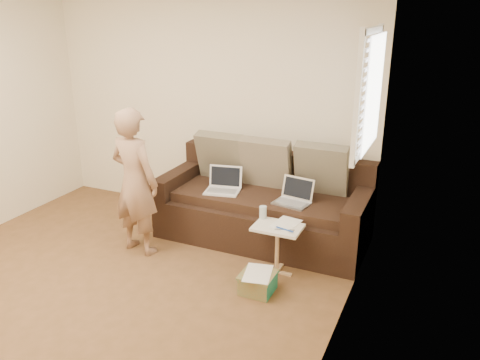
{
  "coord_description": "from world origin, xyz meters",
  "views": [
    {
      "loc": [
        2.62,
        -2.65,
        2.38
      ],
      "look_at": [
        0.8,
        1.4,
        0.78
      ],
      "focal_mm": 36.09,
      "sensor_mm": 36.0,
      "label": 1
    }
  ],
  "objects_px": {
    "person": "(135,182)",
    "sofa": "(263,202)",
    "laptop_white": "(222,192)",
    "drinking_glass": "(263,212)",
    "side_table": "(277,250)",
    "laptop_silver": "(291,204)",
    "striped_box": "(258,282)"
  },
  "relations": [
    {
      "from": "laptop_white",
      "to": "striped_box",
      "type": "relative_size",
      "value": 1.21
    },
    {
      "from": "sofa",
      "to": "laptop_silver",
      "type": "bearing_deg",
      "value": -23.02
    },
    {
      "from": "side_table",
      "to": "sofa",
      "type": "bearing_deg",
      "value": 122.06
    },
    {
      "from": "person",
      "to": "drinking_glass",
      "type": "bearing_deg",
      "value": -160.82
    },
    {
      "from": "side_table",
      "to": "striped_box",
      "type": "xyz_separation_m",
      "value": [
        -0.04,
        -0.37,
        -0.15
      ]
    },
    {
      "from": "sofa",
      "to": "laptop_white",
      "type": "xyz_separation_m",
      "value": [
        -0.41,
        -0.15,
        0.1
      ]
    },
    {
      "from": "laptop_white",
      "to": "striped_box",
      "type": "xyz_separation_m",
      "value": [
        0.76,
        -0.85,
        -0.43
      ]
    },
    {
      "from": "laptop_silver",
      "to": "laptop_white",
      "type": "bearing_deg",
      "value": -171.3
    },
    {
      "from": "person",
      "to": "side_table",
      "type": "bearing_deg",
      "value": -166.46
    },
    {
      "from": "drinking_glass",
      "to": "striped_box",
      "type": "relative_size",
      "value": 0.41
    },
    {
      "from": "striped_box",
      "to": "drinking_glass",
      "type": "bearing_deg",
      "value": 107.25
    },
    {
      "from": "laptop_white",
      "to": "side_table",
      "type": "distance_m",
      "value": 0.97
    },
    {
      "from": "laptop_white",
      "to": "drinking_glass",
      "type": "relative_size",
      "value": 2.98
    },
    {
      "from": "laptop_silver",
      "to": "laptop_white",
      "type": "relative_size",
      "value": 0.96
    },
    {
      "from": "person",
      "to": "side_table",
      "type": "height_order",
      "value": "person"
    },
    {
      "from": "laptop_white",
      "to": "laptop_silver",
      "type": "bearing_deg",
      "value": -12.03
    },
    {
      "from": "sofa",
      "to": "drinking_glass",
      "type": "bearing_deg",
      "value": -68.68
    },
    {
      "from": "person",
      "to": "drinking_glass",
      "type": "xyz_separation_m",
      "value": [
        1.26,
        0.25,
        -0.2
      ]
    },
    {
      "from": "sofa",
      "to": "person",
      "type": "bearing_deg",
      "value": -144.08
    },
    {
      "from": "laptop_white",
      "to": "side_table",
      "type": "relative_size",
      "value": 0.74
    },
    {
      "from": "person",
      "to": "sofa",
      "type": "bearing_deg",
      "value": -136.23
    },
    {
      "from": "laptop_silver",
      "to": "laptop_white",
      "type": "xyz_separation_m",
      "value": [
        -0.77,
        0.01,
        0.0
      ]
    },
    {
      "from": "laptop_white",
      "to": "person",
      "type": "distance_m",
      "value": 0.93
    },
    {
      "from": "laptop_white",
      "to": "person",
      "type": "relative_size",
      "value": 0.24
    },
    {
      "from": "side_table",
      "to": "striped_box",
      "type": "distance_m",
      "value": 0.4
    },
    {
      "from": "person",
      "to": "drinking_glass",
      "type": "relative_size",
      "value": 12.49
    },
    {
      "from": "laptop_white",
      "to": "side_table",
      "type": "bearing_deg",
      "value": -42.27
    },
    {
      "from": "laptop_silver",
      "to": "drinking_glass",
      "type": "bearing_deg",
      "value": -104.85
    },
    {
      "from": "drinking_glass",
      "to": "side_table",
      "type": "bearing_deg",
      "value": -29.78
    },
    {
      "from": "laptop_silver",
      "to": "side_table",
      "type": "bearing_deg",
      "value": -77.35
    },
    {
      "from": "sofa",
      "to": "striped_box",
      "type": "height_order",
      "value": "sofa"
    },
    {
      "from": "side_table",
      "to": "person",
      "type": "bearing_deg",
      "value": -174.32
    }
  ]
}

